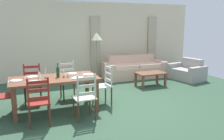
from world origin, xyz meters
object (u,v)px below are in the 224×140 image
at_px(dining_chair_head_east, 104,85).
at_px(wine_glass_near_left, 40,75).
at_px(wine_glass_far_left, 39,73).
at_px(coffee_table, 151,75).
at_px(dining_table, 55,82).
at_px(dining_chair_near_right, 85,97).
at_px(standing_lamp, 97,39).
at_px(wine_bottle, 58,72).
at_px(coffee_cup_primary, 68,75).
at_px(dining_chair_near_left, 39,102).
at_px(armchair_upholstered, 187,72).
at_px(wine_glass_near_right, 83,72).
at_px(dining_chair_far_left, 32,84).
at_px(dining_chair_far_right, 68,80).
at_px(dining_chair_head_west, 0,95).
at_px(couch, 134,70).

bearing_deg(dining_chair_head_east, wine_glass_near_left, -174.87).
relative_size(wine_glass_far_left, coffee_table, 0.18).
bearing_deg(dining_table, dining_chair_near_right, -58.79).
xyz_separation_m(coffee_table, standing_lamp, (-1.30, 1.40, 1.06)).
relative_size(wine_bottle, coffee_cup_primary, 3.51).
xyz_separation_m(dining_chair_near_left, armchair_upholstered, (5.20, 2.02, -0.23)).
relative_size(wine_glass_near_right, standing_lamp, 0.10).
bearing_deg(wine_glass_near_left, dining_chair_near_left, -99.39).
bearing_deg(wine_glass_far_left, dining_chair_far_left, 101.77).
height_order(dining_chair_far_right, armchair_upholstered, dining_chair_far_right).
bearing_deg(wine_glass_near_right, dining_chair_head_west, 174.45).
distance_m(wine_glass_near_left, standing_lamp, 3.39).
bearing_deg(dining_chair_near_right, wine_glass_near_left, 141.17).
height_order(couch, standing_lamp, standing_lamp).
height_order(dining_table, couch, couch).
bearing_deg(standing_lamp, wine_bottle, -125.80).
distance_m(dining_chair_head_west, armchair_upholstered, 6.04).
bearing_deg(coffee_cup_primary, dining_chair_head_east, 3.05).
height_order(dining_chair_near_right, armchair_upholstered, dining_chair_near_right).
bearing_deg(coffee_table, dining_table, -161.61).
height_order(coffee_cup_primary, couch, coffee_cup_primary).
xyz_separation_m(wine_glass_near_right, couch, (2.56, 2.40, -0.57)).
height_order(wine_bottle, armchair_upholstered, wine_bottle).
bearing_deg(couch, dining_table, -144.62).
bearing_deg(dining_chair_near_right, couch, 48.26).
relative_size(coffee_cup_primary, armchair_upholstered, 0.07).
bearing_deg(wine_glass_near_right, coffee_cup_primary, 162.80).
bearing_deg(coffee_cup_primary, dining_chair_near_left, -137.17).
bearing_deg(couch, standing_lamp, 172.23).
height_order(wine_glass_far_left, coffee_cup_primary, wine_glass_far_left).
height_order(dining_chair_near_left, dining_chair_far_right, same).
distance_m(wine_bottle, couch, 3.84).
xyz_separation_m(dining_table, wine_glass_near_right, (0.61, -0.15, 0.20)).
distance_m(dining_table, dining_chair_far_right, 0.91).
xyz_separation_m(wine_bottle, coffee_cup_primary, (0.21, -0.09, -0.07)).
xyz_separation_m(dining_chair_far_right, wine_bottle, (-0.37, -0.73, 0.39)).
bearing_deg(dining_table, wine_glass_near_right, -13.60).
height_order(dining_chair_far_right, wine_bottle, wine_bottle).
bearing_deg(wine_glass_near_right, coffee_table, 25.23).
xyz_separation_m(dining_chair_near_right, standing_lamp, (1.35, 3.21, 0.93)).
height_order(dining_table, dining_chair_near_right, dining_chair_near_right).
bearing_deg(wine_bottle, dining_chair_near_left, -123.83).
distance_m(wine_bottle, wine_glass_near_right, 0.55).
distance_m(couch, armchair_upholstered, 1.88).
height_order(dining_chair_near_left, dining_chair_near_right, same).
height_order(dining_chair_near_left, standing_lamp, standing_lamp).
bearing_deg(standing_lamp, dining_table, -126.75).
bearing_deg(dining_chair_head_west, wine_glass_near_left, -11.37).
distance_m(wine_bottle, wine_glass_near_left, 0.44).
xyz_separation_m(dining_table, coffee_cup_primary, (0.30, -0.05, 0.13)).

